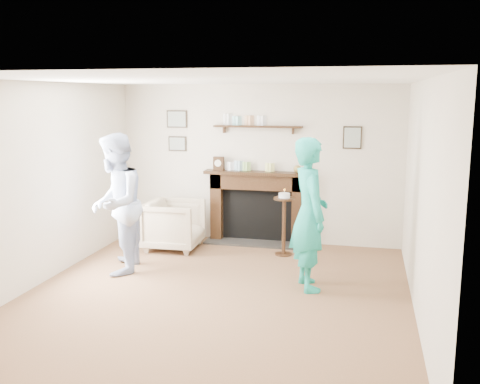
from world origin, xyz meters
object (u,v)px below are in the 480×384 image
man (119,271)px  woman (308,287)px  armchair (175,248)px  pedestal_table (284,215)px

man → woman: bearing=75.7°
armchair → man: 1.26m
woman → pedestal_table: (-0.50, 1.28, 0.61)m
man → woman: size_ratio=1.00×
woman → armchair: bearing=38.9°
armchair → woman: woman is taller
armchair → man: man is taller
woman → man: bearing=67.8°
pedestal_table → woman: bearing=-68.6°
woman → pedestal_table: bearing=-0.7°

